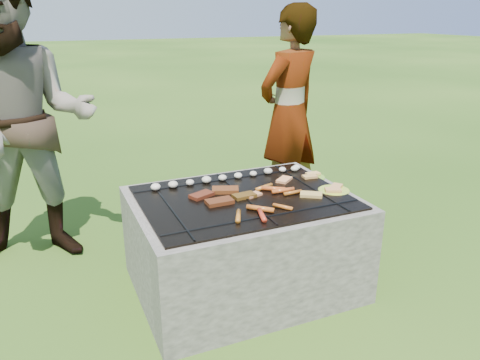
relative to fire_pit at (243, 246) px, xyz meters
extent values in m
plane|color=#224912|center=(0.00, 0.00, -0.28)|extent=(60.00, 60.00, 0.00)
cube|color=#9F978D|center=(0.00, 0.41, 0.02)|extent=(1.30, 0.18, 0.60)
cube|color=gray|center=(0.00, -0.41, 0.02)|extent=(1.30, 0.18, 0.60)
cube|color=#A0988E|center=(-0.56, 0.00, 0.02)|extent=(0.18, 0.64, 0.60)
cube|color=gray|center=(0.56, 0.00, 0.02)|extent=(0.18, 0.64, 0.60)
cube|color=black|center=(0.00, 0.00, -0.04)|extent=(0.94, 0.64, 0.48)
sphere|color=#FF5914|center=(0.00, 0.00, 0.18)|extent=(0.10, 0.10, 0.10)
cube|color=black|center=(0.00, 0.00, 0.32)|extent=(1.20, 0.90, 0.01)
cylinder|color=black|center=(-0.45, 0.00, 0.33)|extent=(0.01, 0.88, 0.01)
cylinder|color=black|center=(0.00, 0.00, 0.33)|extent=(0.01, 0.88, 0.01)
cylinder|color=black|center=(0.45, 0.00, 0.33)|extent=(0.01, 0.88, 0.01)
cylinder|color=black|center=(0.00, -0.32, 0.33)|extent=(1.18, 0.01, 0.01)
cylinder|color=black|center=(0.00, 0.32, 0.33)|extent=(1.18, 0.01, 0.01)
ellipsoid|color=#F4E8CF|center=(-0.46, 0.31, 0.35)|extent=(0.06, 0.06, 0.04)
ellipsoid|color=beige|center=(-0.34, 0.31, 0.35)|extent=(0.06, 0.06, 0.04)
ellipsoid|color=beige|center=(-0.23, 0.31, 0.35)|extent=(0.05, 0.05, 0.04)
ellipsoid|color=beige|center=(-0.12, 0.31, 0.35)|extent=(0.06, 0.06, 0.04)
ellipsoid|color=beige|center=(-0.01, 0.31, 0.35)|extent=(0.06, 0.06, 0.04)
ellipsoid|color=white|center=(0.10, 0.31, 0.35)|extent=(0.05, 0.05, 0.04)
ellipsoid|color=beige|center=(0.21, 0.31, 0.35)|extent=(0.05, 0.05, 0.03)
ellipsoid|color=beige|center=(0.32, 0.31, 0.35)|extent=(0.06, 0.06, 0.04)
ellipsoid|color=white|center=(0.43, 0.31, 0.35)|extent=(0.05, 0.05, 0.03)
ellipsoid|color=beige|center=(0.54, 0.31, 0.35)|extent=(0.05, 0.05, 0.04)
ellipsoid|color=beige|center=(0.52, 0.29, 0.35)|extent=(0.05, 0.05, 0.04)
cube|color=maroon|center=(-0.23, 0.10, 0.34)|extent=(0.16, 0.13, 0.02)
cube|color=#9C461C|center=(-0.07, 0.12, 0.34)|extent=(0.18, 0.14, 0.02)
cube|color=brown|center=(-0.17, -0.04, 0.34)|extent=(0.16, 0.09, 0.02)
cube|color=brown|center=(0.00, -0.01, 0.34)|extent=(0.14, 0.09, 0.02)
cylinder|color=orange|center=(0.17, 0.06, 0.34)|extent=(0.14, 0.07, 0.03)
cylinder|color=orange|center=(0.21, 0.01, 0.34)|extent=(0.14, 0.10, 0.03)
cylinder|color=orange|center=(0.25, -0.04, 0.34)|extent=(0.15, 0.03, 0.03)
cylinder|color=#B8611E|center=(0.29, -0.09, 0.34)|extent=(0.12, 0.03, 0.02)
cylinder|color=orange|center=(0.00, -0.24, 0.34)|extent=(0.13, 0.13, 0.03)
cylinder|color=orange|center=(0.13, -0.26, 0.34)|extent=(0.09, 0.11, 0.02)
cylinder|color=orange|center=(-0.15, -0.28, 0.34)|extent=(0.08, 0.14, 0.03)
cylinder|color=red|center=(-0.03, -0.32, 0.34)|extent=(0.06, 0.15, 0.03)
cube|color=tan|center=(0.06, -0.01, 0.34)|extent=(0.12, 0.09, 0.01)
cube|color=#D6B76D|center=(0.38, -0.15, 0.34)|extent=(0.15, 0.13, 0.02)
cube|color=#F6C77E|center=(0.36, 0.15, 0.34)|extent=(0.14, 0.13, 0.02)
cylinder|color=#A4C930|center=(0.56, 0.15, 0.32)|extent=(0.23, 0.23, 0.01)
cube|color=tan|center=(0.54, 0.13, 0.34)|extent=(0.10, 0.07, 0.02)
cube|color=#E8BD77|center=(0.59, 0.17, 0.34)|extent=(0.09, 0.06, 0.02)
cylinder|color=#F8EF3B|center=(0.56, -0.12, 0.32)|extent=(0.24, 0.24, 0.01)
cube|color=tan|center=(0.54, -0.14, 0.34)|extent=(0.11, 0.09, 0.02)
cube|color=#E9D577|center=(0.59, -0.10, 0.34)|extent=(0.11, 0.11, 0.02)
imported|color=gray|center=(0.83, 0.95, 0.58)|extent=(0.73, 0.61, 1.72)
imported|color=gray|center=(-1.16, 0.93, 0.69)|extent=(1.06, 0.89, 1.94)
camera|label=1|loc=(-1.05, -2.38, 1.37)|focal=35.00mm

